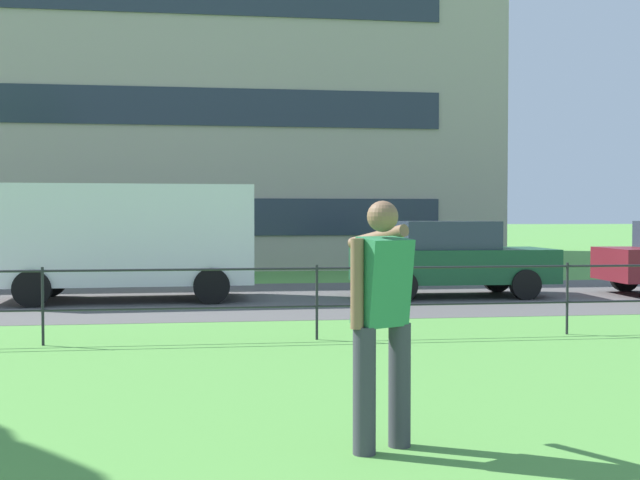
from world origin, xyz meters
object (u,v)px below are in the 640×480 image
(panel_van_left, at_px, (122,235))
(apartment_building_background, at_px, (85,85))
(person_thrower, at_px, (381,316))
(car_dark_green_center, at_px, (450,258))

(panel_van_left, distance_m, apartment_building_background, 16.68)
(person_thrower, bearing_deg, apartment_building_background, 103.03)
(panel_van_left, relative_size, car_dark_green_center, 1.26)
(person_thrower, relative_size, panel_van_left, 0.35)
(car_dark_green_center, xyz_separation_m, apartment_building_background, (-9.62, 15.62, 5.87))
(person_thrower, relative_size, car_dark_green_center, 0.44)
(person_thrower, distance_m, apartment_building_background, 27.08)
(car_dark_green_center, relative_size, apartment_building_background, 0.14)
(person_thrower, height_order, car_dark_green_center, person_thrower)
(car_dark_green_center, height_order, apartment_building_background, apartment_building_background)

